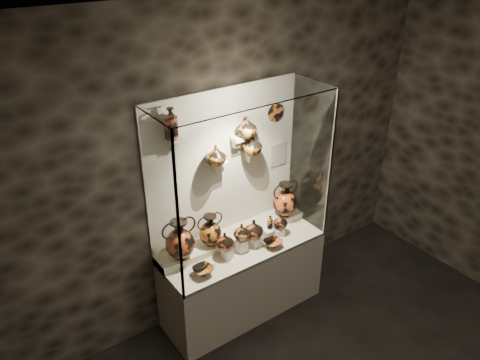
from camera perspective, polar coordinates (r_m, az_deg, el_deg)
name	(u,v)px	position (r m, az deg, el deg)	size (l,w,h in m)	color
wall_back	(224,167)	(4.57, -1.97, 1.64)	(5.00, 0.02, 3.20)	black
plinth	(243,280)	(5.02, 0.33, -12.07)	(1.70, 0.60, 0.80)	beige
front_tier	(243,248)	(4.76, 0.34, -8.26)	(1.68, 0.58, 0.03)	beige
rear_tier	(233,237)	(4.86, -0.87, -6.92)	(1.70, 0.25, 0.10)	beige
back_panel	(224,167)	(4.57, -1.93, 1.62)	(1.70, 0.03, 1.60)	beige
glass_front	(262,192)	(4.13, 2.76, -1.48)	(1.70, 0.01, 1.60)	white
glass_left	(161,207)	(3.97, -9.62, -3.23)	(0.01, 0.60, 1.60)	white
glass_right	(310,157)	(4.83, 8.56, 2.84)	(0.01, 0.60, 1.60)	white
glass_top	(243,97)	(4.03, 0.40, 10.14)	(1.70, 0.60, 0.01)	white
frame_post_left	(178,222)	(3.75, -7.54, -5.11)	(0.02, 0.02, 1.60)	gray
frame_post_right	(330,167)	(4.64, 10.94, 1.55)	(0.02, 0.02, 1.60)	gray
pedestal_a	(227,253)	(4.59, -1.55, -8.85)	(0.09, 0.09, 0.10)	silver
pedestal_b	(242,245)	(4.66, 0.20, -7.98)	(0.09, 0.09, 0.13)	silver
pedestal_c	(255,241)	(4.75, 1.88, -7.47)	(0.09, 0.09, 0.09)	silver
pedestal_d	(268,235)	(4.82, 3.41, -6.67)	(0.09, 0.09, 0.12)	silver
pedestal_e	(278,232)	(4.91, 4.70, -6.31)	(0.09, 0.09, 0.08)	silver
bracket_ul	(175,140)	(4.07, -7.93, 4.88)	(0.14, 0.12, 0.04)	beige
bracket_ca	(220,163)	(4.42, -2.50, 2.09)	(0.14, 0.12, 0.04)	beige
bracket_cb	(237,139)	(4.44, -0.38, 5.07)	(0.10, 0.12, 0.04)	beige
bracket_cc	(252,153)	(4.62, 1.46, 3.29)	(0.14, 0.12, 0.04)	beige
amphora_left	(180,239)	(4.41, -7.33, -7.18)	(0.33, 0.33, 0.41)	#AF4721
amphora_mid	(210,230)	(4.58, -3.67, -6.09)	(0.27, 0.27, 0.33)	#AB5E1E
amphora_right	(285,199)	(5.03, 5.49, -2.36)	(0.31, 0.31, 0.39)	#AF4721
jug_a	(225,241)	(4.51, -1.89, -7.43)	(0.17, 0.17, 0.18)	#AF4721
jug_b	(242,232)	(4.58, 0.19, -6.32)	(0.17, 0.17, 0.17)	#AB5E1E
jug_c	(253,229)	(4.67, 1.64, -5.98)	(0.20, 0.20, 0.20)	#AF4721
jug_e	(280,221)	(4.86, 4.92, -5.05)	(0.15, 0.15, 0.16)	#AF4721
lekythos_small	(270,221)	(4.77, 3.66, -5.06)	(0.07, 0.07, 0.16)	#AB5E1E
kylix_left	(203,270)	(4.40, -4.56, -10.91)	(0.24, 0.20, 0.10)	#AB5E1E
kylix_right	(273,243)	(4.73, 3.99, -7.66)	(0.23, 0.19, 0.09)	#AF4721
lekythos_tall	(171,122)	(3.98, -8.41, 7.01)	(0.13, 0.13, 0.31)	#AF4721
ovoid_vase_a	(216,155)	(4.30, -2.97, 3.03)	(0.19, 0.19, 0.20)	#AB5E1E
ovoid_vase_b	(247,127)	(4.40, 0.80, 6.51)	(0.19, 0.19, 0.20)	#AB5E1E
ovoid_vase_c	(252,144)	(4.51, 1.47, 4.35)	(0.20, 0.20, 0.21)	#AB5E1E
wall_plate	(275,113)	(4.71, 4.34, 8.20)	(0.19, 0.19, 0.02)	#A2551F
info_placard	(278,154)	(4.93, 4.69, 3.15)	(0.19, 0.01, 0.26)	beige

